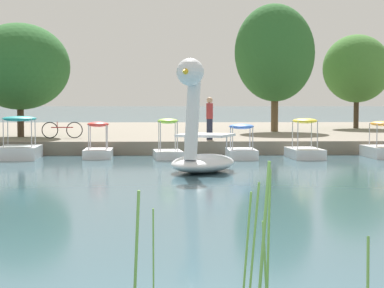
{
  "coord_description": "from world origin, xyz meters",
  "views": [
    {
      "loc": [
        -0.3,
        -6.01,
        2.18
      ],
      "look_at": [
        0.54,
        17.65,
        0.73
      ],
      "focal_mm": 65.69,
      "sensor_mm": 36.0,
      "label": 1
    }
  ],
  "objects_px": {
    "pedal_boat_blue": "(241,148)",
    "tree_broadleaf_left": "(275,53)",
    "pedal_boat_teal": "(20,147)",
    "pedal_boat_yellow": "(305,147)",
    "person_on_path": "(210,116)",
    "pedal_boat_lime": "(168,147)",
    "pedal_boat_orange": "(382,147)",
    "tree_broadleaf_behind_dock": "(357,69)",
    "tree_sapling_by_fence": "(20,67)",
    "bicycle_parked": "(62,130)",
    "swan_boat": "(200,144)",
    "pedal_boat_red": "(98,148)"
  },
  "relations": [
    {
      "from": "pedal_boat_lime",
      "to": "pedal_boat_red",
      "type": "distance_m",
      "value": 2.72
    },
    {
      "from": "tree_broadleaf_left",
      "to": "tree_broadleaf_behind_dock",
      "type": "height_order",
      "value": "tree_broadleaf_left"
    },
    {
      "from": "pedal_boat_blue",
      "to": "pedal_boat_lime",
      "type": "distance_m",
      "value": 2.79
    },
    {
      "from": "pedal_boat_orange",
      "to": "tree_broadleaf_behind_dock",
      "type": "relative_size",
      "value": 0.39
    },
    {
      "from": "pedal_boat_yellow",
      "to": "pedal_boat_teal",
      "type": "relative_size",
      "value": 0.94
    },
    {
      "from": "swan_boat",
      "to": "pedal_boat_blue",
      "type": "bearing_deg",
      "value": 71.0
    },
    {
      "from": "pedal_boat_orange",
      "to": "swan_boat",
      "type": "bearing_deg",
      "value": -142.53
    },
    {
      "from": "tree_broadleaf_left",
      "to": "tree_broadleaf_behind_dock",
      "type": "distance_m",
      "value": 7.06
    },
    {
      "from": "pedal_boat_teal",
      "to": "tree_broadleaf_behind_dock",
      "type": "xyz_separation_m",
      "value": [
        16.9,
        14.88,
        3.66
      ]
    },
    {
      "from": "pedal_boat_teal",
      "to": "bicycle_parked",
      "type": "height_order",
      "value": "pedal_boat_teal"
    },
    {
      "from": "pedal_boat_lime",
      "to": "bicycle_parked",
      "type": "relative_size",
      "value": 1.01
    },
    {
      "from": "pedal_boat_teal",
      "to": "tree_broadleaf_left",
      "type": "relative_size",
      "value": 0.35
    },
    {
      "from": "pedal_boat_lime",
      "to": "person_on_path",
      "type": "distance_m",
      "value": 3.72
    },
    {
      "from": "swan_boat",
      "to": "person_on_path",
      "type": "bearing_deg",
      "value": 84.58
    },
    {
      "from": "tree_sapling_by_fence",
      "to": "pedal_boat_orange",
      "type": "bearing_deg",
      "value": -19.72
    },
    {
      "from": "pedal_boat_yellow",
      "to": "pedal_boat_teal",
      "type": "distance_m",
      "value": 10.84
    },
    {
      "from": "tree_sapling_by_fence",
      "to": "swan_boat",
      "type": "bearing_deg",
      "value": -55.02
    },
    {
      "from": "pedal_boat_yellow",
      "to": "tree_sapling_by_fence",
      "type": "bearing_deg",
      "value": 154.8
    },
    {
      "from": "person_on_path",
      "to": "tree_broadleaf_left",
      "type": "bearing_deg",
      "value": 62.93
    },
    {
      "from": "person_on_path",
      "to": "pedal_boat_teal",
      "type": "bearing_deg",
      "value": -158.89
    },
    {
      "from": "tree_broadleaf_behind_dock",
      "to": "person_on_path",
      "type": "height_order",
      "value": "tree_broadleaf_behind_dock"
    },
    {
      "from": "swan_boat",
      "to": "pedal_boat_orange",
      "type": "bearing_deg",
      "value": 37.47
    },
    {
      "from": "pedal_boat_blue",
      "to": "pedal_boat_teal",
      "type": "distance_m",
      "value": 8.41
    },
    {
      "from": "swan_boat",
      "to": "person_on_path",
      "type": "height_order",
      "value": "swan_boat"
    },
    {
      "from": "pedal_boat_orange",
      "to": "tree_broadleaf_left",
      "type": "relative_size",
      "value": 0.32
    },
    {
      "from": "pedal_boat_red",
      "to": "pedal_boat_teal",
      "type": "xyz_separation_m",
      "value": [
        -2.94,
        -0.26,
        0.06
      ]
    },
    {
      "from": "pedal_boat_red",
      "to": "tree_sapling_by_fence",
      "type": "height_order",
      "value": "tree_sapling_by_fence"
    },
    {
      "from": "tree_broadleaf_left",
      "to": "swan_boat",
      "type": "bearing_deg",
      "value": -106.41
    },
    {
      "from": "pedal_boat_blue",
      "to": "tree_broadleaf_left",
      "type": "bearing_deg",
      "value": 74.88
    },
    {
      "from": "tree_sapling_by_fence",
      "to": "pedal_boat_yellow",
      "type": "bearing_deg",
      "value": -25.2
    },
    {
      "from": "swan_boat",
      "to": "tree_broadleaf_behind_dock",
      "type": "xyz_separation_m",
      "value": [
        10.31,
        20.41,
        3.22
      ]
    },
    {
      "from": "pedal_boat_yellow",
      "to": "person_on_path",
      "type": "height_order",
      "value": "person_on_path"
    },
    {
      "from": "swan_boat",
      "to": "bicycle_parked",
      "type": "height_order",
      "value": "swan_boat"
    },
    {
      "from": "tree_broadleaf_left",
      "to": "person_on_path",
      "type": "relative_size",
      "value": 3.78
    },
    {
      "from": "pedal_boat_red",
      "to": "person_on_path",
      "type": "relative_size",
      "value": 1.09
    },
    {
      "from": "tree_broadleaf_behind_dock",
      "to": "pedal_boat_yellow",
      "type": "bearing_deg",
      "value": -111.93
    },
    {
      "from": "pedal_boat_red",
      "to": "tree_broadleaf_left",
      "type": "bearing_deg",
      "value": 50.87
    },
    {
      "from": "pedal_boat_blue",
      "to": "tree_broadleaf_behind_dock",
      "type": "distance_m",
      "value": 17.74
    },
    {
      "from": "pedal_boat_teal",
      "to": "tree_broadleaf_left",
      "type": "bearing_deg",
      "value": 43.03
    },
    {
      "from": "pedal_boat_orange",
      "to": "pedal_boat_red",
      "type": "relative_size",
      "value": 1.13
    },
    {
      "from": "pedal_boat_red",
      "to": "pedal_boat_teal",
      "type": "height_order",
      "value": "pedal_boat_teal"
    },
    {
      "from": "pedal_boat_blue",
      "to": "tree_broadleaf_left",
      "type": "distance_m",
      "value": 12.03
    },
    {
      "from": "tree_broadleaf_behind_dock",
      "to": "pedal_boat_teal",
      "type": "bearing_deg",
      "value": -138.65
    },
    {
      "from": "pedal_boat_blue",
      "to": "pedal_boat_teal",
      "type": "bearing_deg",
      "value": 178.27
    },
    {
      "from": "swan_boat",
      "to": "pedal_boat_orange",
      "type": "xyz_separation_m",
      "value": [
        7.3,
        5.59,
        -0.49
      ]
    },
    {
      "from": "pedal_boat_blue",
      "to": "tree_sapling_by_fence",
      "type": "height_order",
      "value": "tree_sapling_by_fence"
    },
    {
      "from": "pedal_boat_lime",
      "to": "bicycle_parked",
      "type": "distance_m",
      "value": 6.35
    },
    {
      "from": "pedal_boat_yellow",
      "to": "tree_sapling_by_fence",
      "type": "xyz_separation_m",
      "value": [
        -11.92,
        5.61,
        3.32
      ]
    },
    {
      "from": "swan_boat",
      "to": "tree_broadleaf_behind_dock",
      "type": "distance_m",
      "value": 23.09
    },
    {
      "from": "pedal_boat_lime",
      "to": "tree_sapling_by_fence",
      "type": "distance_m",
      "value": 9.37
    }
  ]
}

